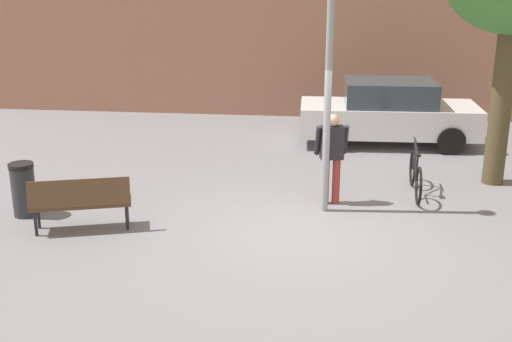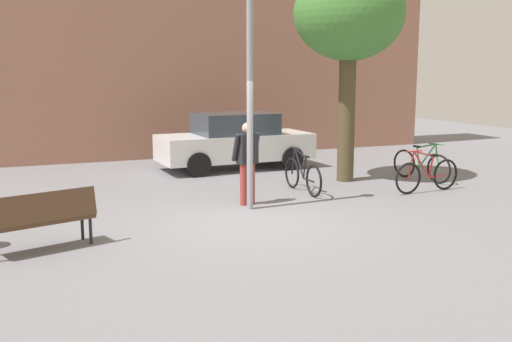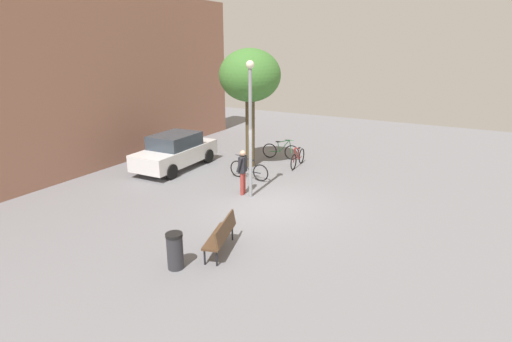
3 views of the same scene
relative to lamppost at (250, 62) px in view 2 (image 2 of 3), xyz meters
The scene contains 10 objects.
ground_plane 3.05m from the lamppost, 112.41° to the right, with size 36.00×36.00×0.00m, color slate.
building_facade 8.44m from the lamppost, 92.74° to the left, with size 19.93×2.00×7.62m, color #9E6B56.
lamppost is the anchor object (origin of this frame).
person_by_lamppost 1.94m from the lamppost, 75.42° to the left, with size 0.63×0.38×1.67m.
park_bench 4.76m from the lamppost, 160.60° to the right, with size 1.67×0.91×0.92m.
plaza_tree 4.00m from the lamppost, 30.15° to the left, with size 2.64×2.64×5.17m.
bicycle_red 4.95m from the lamppost, ahead, with size 1.81×0.19×0.97m.
bicycle_green 5.80m from the lamppost, 13.82° to the left, with size 0.39×1.79×0.97m.
bicycle_black 3.18m from the lamppost, 32.13° to the left, with size 0.08×1.81×0.97m.
parked_car_white 5.33m from the lamppost, 72.81° to the left, with size 4.25×1.92×1.55m.
Camera 2 is at (-3.87, -9.61, 2.69)m, focal length 41.63 mm.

